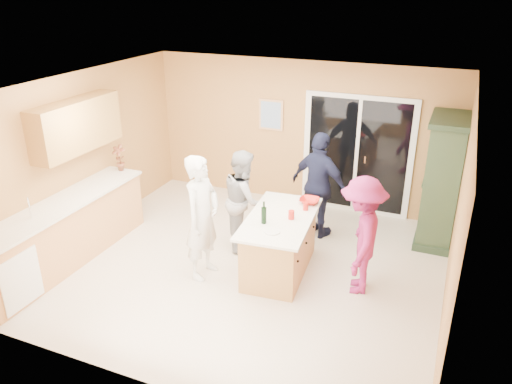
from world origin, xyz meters
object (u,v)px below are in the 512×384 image
at_px(woman_white, 202,218).
at_px(green_hutch, 442,183).
at_px(woman_grey, 244,200).
at_px(kitchen_island, 280,246).
at_px(woman_navy, 319,186).
at_px(woman_magenta, 361,236).

bearing_deg(woman_white, green_hutch, -46.82).
bearing_deg(woman_white, woman_grey, -5.93).
xyz_separation_m(kitchen_island, woman_grey, (-0.76, 0.48, 0.38)).
bearing_deg(woman_white, woman_navy, -28.42).
relative_size(green_hutch, woman_magenta, 1.25).
xyz_separation_m(green_hutch, woman_magenta, (-0.85, -1.85, -0.18)).
bearing_deg(kitchen_island, woman_magenta, -6.29).
distance_m(green_hutch, woman_navy, 1.87).
xyz_separation_m(kitchen_island, woman_navy, (0.19, 1.26, 0.47)).
height_order(green_hutch, woman_grey, green_hutch).
bearing_deg(woman_magenta, green_hutch, 146.98).
distance_m(green_hutch, woman_white, 3.72).
relative_size(green_hutch, woman_navy, 1.17).
relative_size(kitchen_island, woman_white, 0.95).
xyz_separation_m(kitchen_island, woman_magenta, (1.12, -0.02, 0.41)).
distance_m(woman_white, woman_grey, 1.00).
distance_m(kitchen_island, woman_navy, 1.35).
bearing_deg(kitchen_island, woman_white, -157.65).
bearing_deg(green_hutch, woman_grey, -153.79).
relative_size(kitchen_island, woman_navy, 0.98).
xyz_separation_m(green_hutch, woman_white, (-2.91, -2.32, -0.10)).
xyz_separation_m(kitchen_island, green_hutch, (1.97, 1.83, 0.58)).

